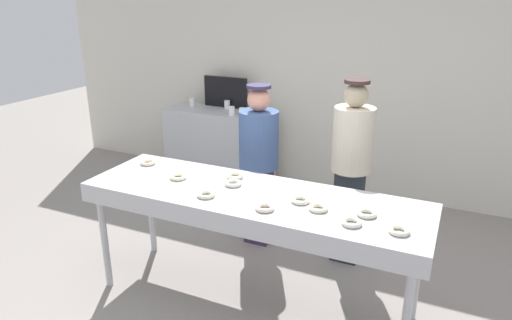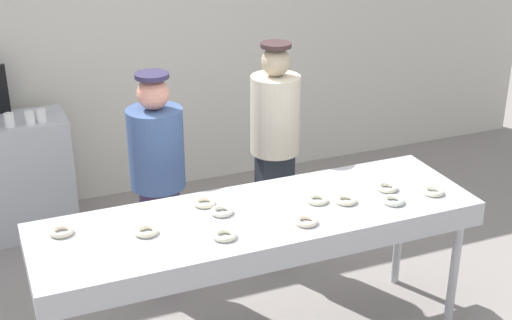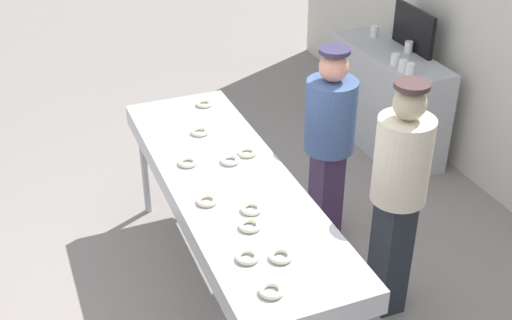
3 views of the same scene
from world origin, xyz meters
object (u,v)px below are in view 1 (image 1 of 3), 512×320
at_px(sugar_donut_8, 301,200).
at_px(paper_cup_3, 227,105).
at_px(sugar_donut_1, 148,162).
at_px(sugar_donut_6, 352,223).
at_px(sugar_donut_7, 367,214).
at_px(paper_cup_4, 192,102).
at_px(sugar_donut_10, 178,177).
at_px(sugar_donut_5, 399,231).
at_px(paper_cup_1, 242,112).
at_px(sugar_donut_4, 318,208).
at_px(sugar_donut_0, 265,208).
at_px(worker_baker, 259,155).
at_px(paper_cup_0, 249,113).
at_px(worker_assistant, 351,162).
at_px(prep_counter, 219,147).
at_px(paper_cup_2, 232,111).
at_px(sugar_donut_2, 206,195).
at_px(sugar_donut_9, 233,183).
at_px(fryer_conveyor, 252,203).
at_px(menu_display, 226,92).
at_px(sugar_donut_3, 235,176).

distance_m(sugar_donut_8, paper_cup_3, 2.86).
xyz_separation_m(sugar_donut_1, sugar_donut_6, (1.87, -0.37, 0.00)).
height_order(sugar_donut_7, sugar_donut_8, same).
bearing_deg(sugar_donut_8, sugar_donut_1, 173.06).
bearing_deg(paper_cup_4, sugar_donut_10, -60.46).
height_order(sugar_donut_5, paper_cup_1, paper_cup_1).
relative_size(sugar_donut_4, paper_cup_1, 1.27).
bearing_deg(sugar_donut_0, sugar_donut_10, 165.14).
xyz_separation_m(worker_baker, paper_cup_4, (-1.52, 1.26, 0.11)).
bearing_deg(paper_cup_0, worker_assistant, -35.13).
distance_m(sugar_donut_4, prep_counter, 2.99).
relative_size(paper_cup_2, paper_cup_3, 1.00).
height_order(sugar_donut_2, paper_cup_3, paper_cup_3).
relative_size(sugar_donut_9, sugar_donut_10, 1.00).
distance_m(fryer_conveyor, sugar_donut_7, 0.85).
bearing_deg(sugar_donut_7, worker_baker, 142.68).
relative_size(sugar_donut_6, paper_cup_0, 1.27).
bearing_deg(worker_baker, prep_counter, -56.79).
bearing_deg(sugar_donut_2, menu_display, 115.25).
bearing_deg(sugar_donut_10, sugar_donut_2, -28.35).
bearing_deg(paper_cup_4, sugar_donut_4, -42.88).
distance_m(sugar_donut_2, paper_cup_2, 2.35).
bearing_deg(sugar_donut_3, sugar_donut_7, -11.99).
height_order(sugar_donut_0, paper_cup_1, paper_cup_1).
xyz_separation_m(sugar_donut_3, prep_counter, (-1.21, 1.89, -0.48)).
bearing_deg(worker_baker, paper_cup_0, -69.46).
distance_m(sugar_donut_10, prep_counter, 2.30).
distance_m(sugar_donut_5, paper_cup_3, 3.46).
relative_size(sugar_donut_1, worker_assistant, 0.08).
height_order(sugar_donut_6, worker_assistant, worker_assistant).
height_order(sugar_donut_2, sugar_donut_6, same).
height_order(sugar_donut_2, worker_baker, worker_baker).
height_order(sugar_donut_3, paper_cup_1, paper_cup_1).
bearing_deg(fryer_conveyor, sugar_donut_6, -13.18).
height_order(sugar_donut_6, prep_counter, sugar_donut_6).
xyz_separation_m(worker_baker, worker_assistant, (0.87, 0.03, 0.05)).
bearing_deg(sugar_donut_5, sugar_donut_7, 146.57).
xyz_separation_m(sugar_donut_10, paper_cup_3, (-0.75, 2.23, 0.05)).
xyz_separation_m(sugar_donut_5, worker_baker, (-1.43, 1.07, -0.06)).
relative_size(sugar_donut_7, sugar_donut_10, 1.00).
height_order(fryer_conveyor, sugar_donut_4, sugar_donut_4).
distance_m(fryer_conveyor, worker_baker, 0.97).
relative_size(sugar_donut_9, worker_baker, 0.08).
bearing_deg(paper_cup_2, sugar_donut_2, -66.96).
xyz_separation_m(fryer_conveyor, sugar_donut_0, (0.20, -0.22, 0.09)).
relative_size(paper_cup_0, paper_cup_3, 1.00).
bearing_deg(sugar_donut_2, fryer_conveyor, 35.12).
bearing_deg(sugar_donut_1, fryer_conveyor, -9.57).
xyz_separation_m(paper_cup_3, menu_display, (-0.06, 0.07, 0.14)).
bearing_deg(sugar_donut_5, sugar_donut_8, 166.10).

